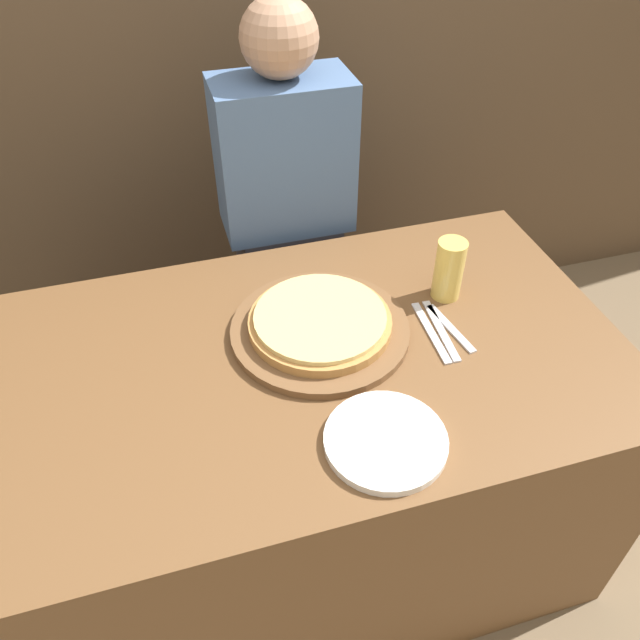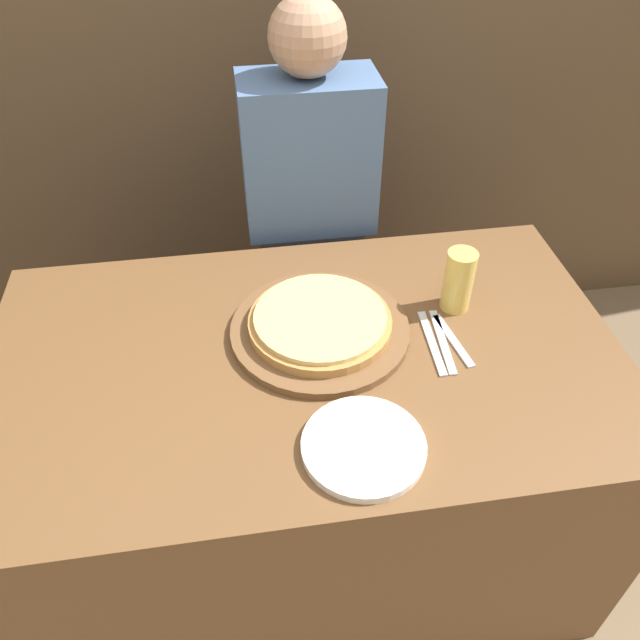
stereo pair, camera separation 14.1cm
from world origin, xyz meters
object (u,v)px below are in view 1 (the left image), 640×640
object	(u,v)px
pizza_on_board	(320,325)
diner_person	(288,243)
spoon	(451,328)
fork	(431,332)
beer_glass	(449,267)
dinner_plate	(386,441)
dinner_knife	(441,330)

from	to	relation	value
pizza_on_board	diner_person	size ratio (longest dim) A/B	0.30
pizza_on_board	spoon	xyz separation A→B (m)	(0.30, -0.07, -0.02)
fork	diner_person	size ratio (longest dim) A/B	0.15
beer_glass	diner_person	size ratio (longest dim) A/B	0.11
pizza_on_board	dinner_plate	xyz separation A→B (m)	(0.03, -0.34, -0.02)
diner_person	spoon	bearing A→B (deg)	-66.61
dinner_plate	pizza_on_board	bearing A→B (deg)	95.56
dinner_plate	dinner_knife	distance (m)	0.36
dinner_knife	spoon	world-z (taller)	same
beer_glass	pizza_on_board	bearing A→B (deg)	-172.12
fork	dinner_plate	bearing A→B (deg)	-128.86
fork	beer_glass	bearing A→B (deg)	52.97
dinner_plate	dinner_knife	world-z (taller)	dinner_plate
dinner_plate	diner_person	bearing A→B (deg)	89.07
dinner_plate	spoon	bearing A→B (deg)	45.14
pizza_on_board	spoon	bearing A→B (deg)	-13.78
fork	spoon	distance (m)	0.05
fork	dinner_knife	distance (m)	0.03
beer_glass	diner_person	xyz separation A→B (m)	(-0.29, 0.46, -0.18)
beer_glass	dinner_knife	size ratio (longest dim) A/B	0.74
pizza_on_board	fork	world-z (taller)	pizza_on_board
fork	diner_person	distance (m)	0.62
pizza_on_board	fork	size ratio (longest dim) A/B	1.96
beer_glass	dinner_knife	world-z (taller)	beer_glass
beer_glass	dinner_knife	distance (m)	0.16
beer_glass	dinner_plate	xyz separation A→B (m)	(-0.30, -0.38, -0.08)
dinner_knife	spoon	size ratio (longest dim) A/B	1.18
beer_glass	fork	distance (m)	0.17
spoon	diner_person	size ratio (longest dim) A/B	0.13
spoon	diner_person	bearing A→B (deg)	113.39
pizza_on_board	beer_glass	size ratio (longest dim) A/B	2.64
dinner_knife	fork	bearing A→B (deg)	180.00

